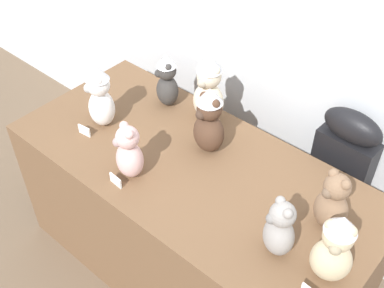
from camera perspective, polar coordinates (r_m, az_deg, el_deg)
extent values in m
cube|color=silver|center=(2.31, 11.07, 15.72)|extent=(7.00, 0.08, 2.60)
cube|color=brown|center=(2.45, 0.00, -8.91)|extent=(1.73, 0.80, 0.78)
cube|color=black|center=(2.57, 16.16, -6.53)|extent=(0.29, 0.13, 0.87)
ellipsoid|color=black|center=(2.24, 18.52, 1.95)|extent=(0.29, 0.13, 0.15)
ellipsoid|color=#7F6047|center=(1.94, 16.09, -7.48)|extent=(0.17, 0.16, 0.17)
sphere|color=#7F6047|center=(1.85, 16.83, -4.87)|extent=(0.10, 0.10, 0.10)
sphere|color=#7F6047|center=(1.83, 16.41, -3.38)|extent=(0.04, 0.04, 0.04)
sphere|color=#7F6047|center=(1.81, 17.76, -4.62)|extent=(0.04, 0.04, 0.04)
sphere|color=brown|center=(1.83, 15.77, -5.60)|extent=(0.04, 0.04, 0.04)
ellipsoid|color=gray|center=(1.82, 10.21, -10.63)|extent=(0.17, 0.17, 0.16)
sphere|color=gray|center=(1.73, 10.69, -8.20)|extent=(0.10, 0.10, 0.10)
sphere|color=gray|center=(1.72, 10.43, -6.64)|extent=(0.04, 0.04, 0.04)
sphere|color=gray|center=(1.68, 11.28, -8.11)|extent=(0.04, 0.04, 0.04)
sphere|color=slate|center=(1.72, 9.39, -8.71)|extent=(0.04, 0.04, 0.04)
ellipsoid|color=#383533|center=(2.46, -2.93, 6.35)|extent=(0.17, 0.16, 0.16)
sphere|color=#383533|center=(2.39, -3.02, 8.68)|extent=(0.10, 0.10, 0.10)
sphere|color=#383533|center=(2.40, -3.25, 9.81)|extent=(0.04, 0.04, 0.04)
sphere|color=#383533|center=(2.35, -2.86, 9.07)|extent=(0.04, 0.04, 0.04)
sphere|color=#32302E|center=(2.39, -3.98, 8.33)|extent=(0.04, 0.04, 0.04)
cone|color=silver|center=(2.36, -3.08, 9.86)|extent=(0.10, 0.10, 0.06)
ellipsoid|color=#4C3323|center=(2.18, 2.00, 1.33)|extent=(0.17, 0.16, 0.19)
sphere|color=#4C3323|center=(2.09, 2.09, 4.25)|extent=(0.11, 0.11, 0.11)
sphere|color=#4C3323|center=(2.08, 1.49, 5.68)|extent=(0.04, 0.04, 0.04)
sphere|color=#4C3323|center=(2.04, 2.76, 4.76)|extent=(0.04, 0.04, 0.04)
sphere|color=#412E23|center=(2.07, 1.06, 3.52)|extent=(0.05, 0.05, 0.05)
cone|color=silver|center=(2.05, 2.13, 5.76)|extent=(0.12, 0.12, 0.07)
ellipsoid|color=white|center=(2.36, -10.62, 4.22)|extent=(0.19, 0.19, 0.18)
sphere|color=white|center=(2.28, -11.05, 6.90)|extent=(0.11, 0.11, 0.11)
sphere|color=white|center=(2.29, -11.29, 8.24)|extent=(0.04, 0.04, 0.04)
sphere|color=white|center=(2.23, -11.07, 7.32)|extent=(0.04, 0.04, 0.04)
sphere|color=#B4B3AF|center=(2.29, -12.17, 6.49)|extent=(0.05, 0.05, 0.05)
cone|color=silver|center=(2.25, -11.26, 8.27)|extent=(0.11, 0.11, 0.07)
ellipsoid|color=beige|center=(2.36, 1.95, 5.09)|extent=(0.16, 0.14, 0.20)
sphere|color=beige|center=(2.27, 2.04, 8.02)|extent=(0.12, 0.12, 0.12)
sphere|color=beige|center=(2.27, 1.34, 9.32)|extent=(0.04, 0.04, 0.04)
sphere|color=beige|center=(2.23, 2.80, 8.65)|extent=(0.04, 0.04, 0.04)
sphere|color=#ABA08A|center=(2.25, 1.22, 7.25)|extent=(0.05, 0.05, 0.05)
cone|color=silver|center=(2.23, 2.08, 9.52)|extent=(0.12, 0.12, 0.08)
ellipsoid|color=#CCB78E|center=(1.79, 16.10, -13.05)|extent=(0.18, 0.16, 0.18)
sphere|color=#CCB78E|center=(1.69, 16.95, -10.43)|extent=(0.11, 0.11, 0.11)
sphere|color=#CCB78E|center=(1.65, 16.11, -9.24)|extent=(0.04, 0.04, 0.04)
sphere|color=#CCB78E|center=(1.66, 18.37, -9.83)|extent=(0.04, 0.04, 0.04)
sphere|color=#9D8E71|center=(1.66, 16.61, -11.81)|extent=(0.04, 0.04, 0.04)
cone|color=silver|center=(1.64, 17.40, -9.04)|extent=(0.11, 0.11, 0.07)
ellipsoid|color=beige|center=(2.08, -7.37, -1.82)|extent=(0.17, 0.16, 0.17)
sphere|color=beige|center=(1.99, -7.68, 0.77)|extent=(0.10, 0.10, 0.10)
sphere|color=beige|center=(1.99, -8.08, 2.17)|extent=(0.04, 0.04, 0.04)
sphere|color=beige|center=(1.95, -7.47, 1.10)|extent=(0.04, 0.04, 0.04)
sphere|color=#A88783|center=(1.99, -8.81, 0.23)|extent=(0.04, 0.04, 0.04)
cube|color=white|center=(2.35, -12.63, 1.56)|extent=(0.07, 0.02, 0.05)
cube|color=white|center=(2.08, -9.03, -4.29)|extent=(0.07, 0.01, 0.05)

